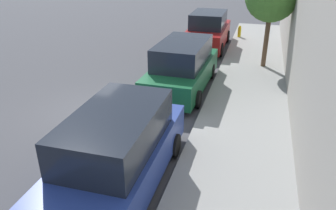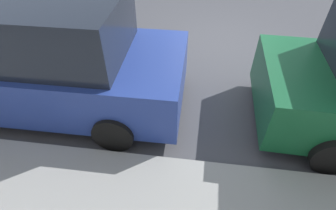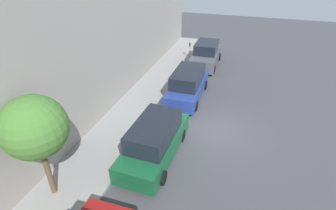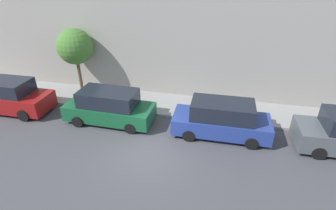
% 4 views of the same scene
% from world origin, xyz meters
% --- Properties ---
extents(ground_plane, '(60.00, 60.00, 0.00)m').
position_xyz_m(ground_plane, '(0.00, 0.00, 0.00)').
color(ground_plane, '#424247').
extents(sidewalk, '(2.83, 32.00, 0.15)m').
position_xyz_m(sidewalk, '(4.92, 0.00, 0.07)').
color(sidewalk, gray).
rests_on(sidewalk, ground_plane).
extents(parked_minivan_second, '(2.02, 4.91, 1.90)m').
position_xyz_m(parked_minivan_second, '(2.38, -3.20, 0.92)').
color(parked_minivan_second, navy).
rests_on(parked_minivan_second, ground_plane).
extents(parked_minivan_third, '(2.03, 4.95, 1.90)m').
position_xyz_m(parked_minivan_third, '(2.38, 2.91, 0.92)').
color(parked_minivan_third, '#14512D').
rests_on(parked_minivan_third, ground_plane).
extents(parked_suv_fourth, '(2.08, 4.81, 1.98)m').
position_xyz_m(parked_suv_fourth, '(2.30, 9.20, 0.93)').
color(parked_suv_fourth, maroon).
rests_on(parked_suv_fourth, ground_plane).
extents(fire_hydrant, '(0.20, 0.20, 0.69)m').
position_xyz_m(fire_hydrant, '(3.85, 11.71, 0.49)').
color(fire_hydrant, gold).
rests_on(fire_hydrant, sidewalk).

